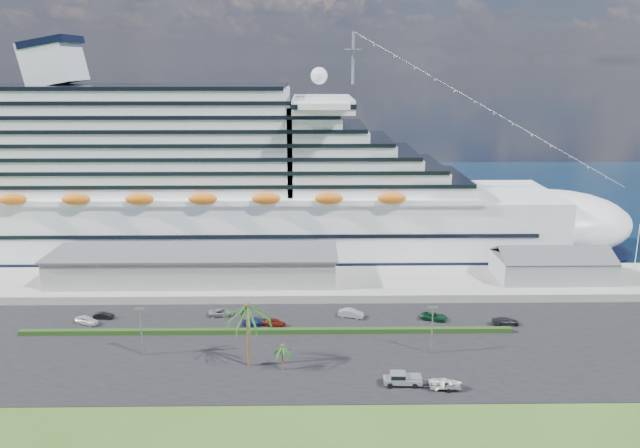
{
  "coord_description": "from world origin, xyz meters",
  "views": [
    {
      "loc": [
        0.11,
        -87.05,
        47.44
      ],
      "look_at": [
        1.74,
        30.0,
        16.7
      ],
      "focal_mm": 35.0,
      "sensor_mm": 36.0,
      "label": 1
    }
  ],
  "objects_px": {
    "cruise_ship": "(224,189)",
    "boat_trailer": "(445,383)",
    "parked_car_3": "(256,322)",
    "pickup_truck": "(402,378)"
  },
  "relations": [
    {
      "from": "cruise_ship",
      "to": "pickup_truck",
      "type": "bearing_deg",
      "value": -62.2
    },
    {
      "from": "boat_trailer",
      "to": "pickup_truck",
      "type": "bearing_deg",
      "value": 166.55
    },
    {
      "from": "cruise_ship",
      "to": "parked_car_3",
      "type": "distance_m",
      "value": 48.46
    },
    {
      "from": "parked_car_3",
      "to": "pickup_truck",
      "type": "xyz_separation_m",
      "value": [
        23.85,
        -22.25,
        0.38
      ]
    },
    {
      "from": "pickup_truck",
      "to": "boat_trailer",
      "type": "xyz_separation_m",
      "value": [
        6.23,
        -1.49,
        -0.02
      ]
    },
    {
      "from": "boat_trailer",
      "to": "cruise_ship",
      "type": "bearing_deg",
      "value": 121.26
    },
    {
      "from": "cruise_ship",
      "to": "parked_car_3",
      "type": "height_order",
      "value": "cruise_ship"
    },
    {
      "from": "cruise_ship",
      "to": "boat_trailer",
      "type": "bearing_deg",
      "value": -58.74
    },
    {
      "from": "parked_car_3",
      "to": "boat_trailer",
      "type": "relative_size",
      "value": 0.88
    },
    {
      "from": "cruise_ship",
      "to": "boat_trailer",
      "type": "relative_size",
      "value": 33.06
    }
  ]
}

